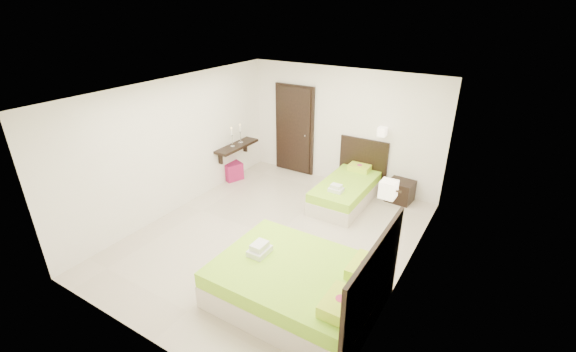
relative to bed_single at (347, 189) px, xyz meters
The scene contains 7 objects.
floor 2.01m from the bed_single, 106.29° to the right, with size 5.50×5.50×0.00m, color #BEB09D.
bed_single is the anchor object (origin of this frame).
bed_double 3.18m from the bed_single, 77.75° to the right, with size 2.20×1.87×1.82m.
nightstand 1.12m from the bed_single, 32.51° to the left, with size 0.51×0.45×0.45m, color black.
ottoman 2.80m from the bed_single, behind, with size 0.40×0.40×0.40m, color maroon.
door 2.08m from the bed_single, 156.04° to the left, with size 1.02×0.15×2.14m.
console_shelf 2.72m from the bed_single, behind, with size 0.35×1.20×0.78m.
Camera 1 is at (3.26, -4.83, 3.87)m, focal length 24.00 mm.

